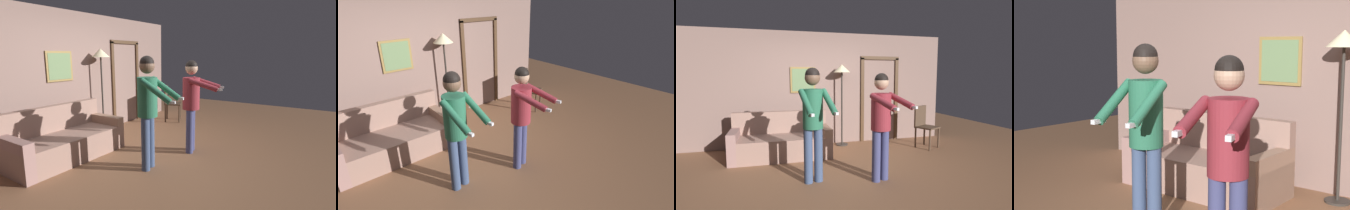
% 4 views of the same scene
% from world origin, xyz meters
% --- Properties ---
extents(back_wall_assembly, '(6.40, 0.10, 2.60)m').
position_xyz_m(back_wall_assembly, '(0.02, 2.01, 1.30)').
color(back_wall_assembly, '#876A60').
rests_on(back_wall_assembly, ground_plane).
extents(couch, '(1.90, 0.85, 0.87)m').
position_xyz_m(couch, '(-0.83, 1.21, 0.28)').
color(couch, '#9C7768').
rests_on(couch, ground_plane).
extents(torchiere_lamp, '(0.39, 0.39, 1.86)m').
position_xyz_m(torchiere_lamp, '(0.56, 1.74, 1.61)').
color(torchiere_lamp, '#332D28').
rests_on(torchiere_lamp, ground_plane).
extents(person_standing_left, '(0.51, 0.68, 1.72)m').
position_xyz_m(person_standing_left, '(-0.40, -0.26, 1.04)').
color(person_standing_left, '#3B4E73').
rests_on(person_standing_left, ground_plane).
extents(person_standing_right, '(0.55, 0.73, 1.64)m').
position_xyz_m(person_standing_right, '(0.60, -0.46, 0.99)').
color(person_standing_right, '#3D4170').
rests_on(person_standing_right, ground_plane).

